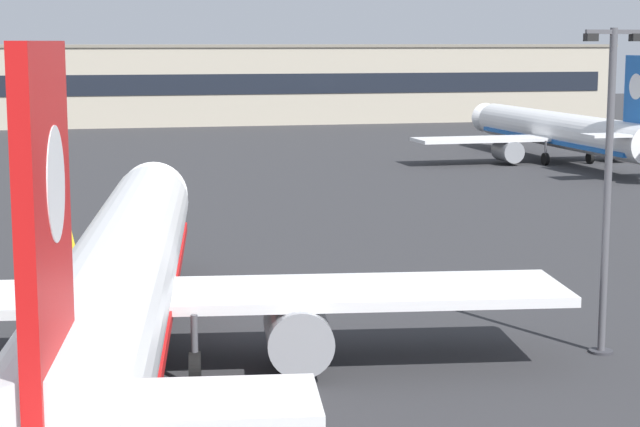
# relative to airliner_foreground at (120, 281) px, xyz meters

# --- Properties ---
(taxiway_centreline) EXTENTS (6.39, 179.91, 0.01)m
(taxiway_centreline) POSITION_rel_airliner_foreground_xyz_m (-1.33, 19.34, -3.37)
(taxiway_centreline) COLOR yellow
(taxiway_centreline) RESTS_ON ground
(airliner_foreground) EXTENTS (32.35, 41.46, 11.65)m
(airliner_foreground) POSITION_rel_airliner_foreground_xyz_m (0.00, 0.00, 0.00)
(airliner_foreground) COLOR white
(airliner_foreground) RESTS_ON ground
(airliner_background) EXTENTS (28.90, 37.32, 10.49)m
(airliner_background) POSITION_rel_airliner_foreground_xyz_m (44.90, 60.00, -0.34)
(airliner_background) COLOR white
(airliner_background) RESTS_ON ground
(apron_lamp_post) EXTENTS (2.24, 0.90, 12.13)m
(apron_lamp_post) POSITION_rel_airliner_foreground_xyz_m (17.79, -1.26, 3.00)
(apron_lamp_post) COLOR #515156
(apron_lamp_post) RESTS_ON ground
(terminal_building) EXTENTS (137.85, 12.40, 11.21)m
(terminal_building) POSITION_rel_airliner_foreground_xyz_m (9.69, 118.88, 2.24)
(terminal_building) COLOR #B2A893
(terminal_building) RESTS_ON ground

